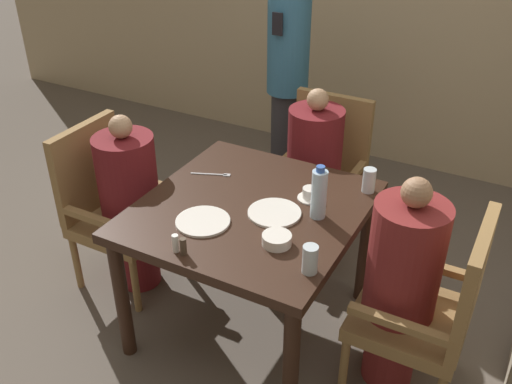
{
  "coord_description": "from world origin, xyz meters",
  "views": [
    {
      "loc": [
        1.1,
        -1.99,
        2.2
      ],
      "look_at": [
        0.0,
        0.05,
        0.79
      ],
      "focal_mm": 40.0,
      "sensor_mm": 36.0,
      "label": 1
    }
  ],
  "objects_px": {
    "standing_host": "(288,76)",
    "teacup_with_saucer": "(310,194)",
    "glass_tall_mid": "(310,259)",
    "diner_in_left_chair": "(131,203)",
    "chair_right_side": "(432,308)",
    "plate_main_right": "(274,213)",
    "chair_far_side": "(322,170)",
    "glass_tall_near": "(369,180)",
    "diner_in_far_chair": "(313,172)",
    "diner_in_right_chair": "(401,285)",
    "plate_main_left": "(203,221)",
    "water_bottle": "(319,194)",
    "chair_left_side": "(111,203)",
    "bowl_small": "(277,240)"
  },
  "relations": [
    {
      "from": "chair_left_side",
      "to": "glass_tall_mid",
      "type": "distance_m",
      "value": 1.41
    },
    {
      "from": "diner_in_right_chair",
      "to": "plate_main_right",
      "type": "xyz_separation_m",
      "value": [
        -0.62,
        -0.01,
        0.19
      ]
    },
    {
      "from": "teacup_with_saucer",
      "to": "glass_tall_mid",
      "type": "relative_size",
      "value": 1.0
    },
    {
      "from": "diner_in_right_chair",
      "to": "standing_host",
      "type": "xyz_separation_m",
      "value": [
        -1.21,
        1.35,
        0.33
      ]
    },
    {
      "from": "diner_in_left_chair",
      "to": "standing_host",
      "type": "relative_size",
      "value": 0.64
    },
    {
      "from": "plate_main_right",
      "to": "chair_right_side",
      "type": "bearing_deg",
      "value": 0.5
    },
    {
      "from": "chair_left_side",
      "to": "chair_right_side",
      "type": "distance_m",
      "value": 1.79
    },
    {
      "from": "diner_in_right_chair",
      "to": "teacup_with_saucer",
      "type": "distance_m",
      "value": 0.6
    },
    {
      "from": "chair_far_side",
      "to": "glass_tall_mid",
      "type": "relative_size",
      "value": 7.64
    },
    {
      "from": "glass_tall_mid",
      "to": "plate_main_right",
      "type": "bearing_deg",
      "value": 135.28
    },
    {
      "from": "plate_main_right",
      "to": "teacup_with_saucer",
      "type": "xyz_separation_m",
      "value": [
        0.09,
        0.2,
        0.02
      ]
    },
    {
      "from": "diner_in_left_chair",
      "to": "diner_in_far_chair",
      "type": "bearing_deg",
      "value": 45.96
    },
    {
      "from": "standing_host",
      "to": "teacup_with_saucer",
      "type": "xyz_separation_m",
      "value": [
        0.68,
        -1.16,
        -0.12
      ]
    },
    {
      "from": "diner_in_right_chair",
      "to": "teacup_with_saucer",
      "type": "xyz_separation_m",
      "value": [
        -0.53,
        0.19,
        0.21
      ]
    },
    {
      "from": "chair_left_side",
      "to": "diner_in_right_chair",
      "type": "bearing_deg",
      "value": 0.0
    },
    {
      "from": "chair_left_side",
      "to": "water_bottle",
      "type": "relative_size",
      "value": 3.59
    },
    {
      "from": "diner_in_right_chair",
      "to": "teacup_with_saucer",
      "type": "height_order",
      "value": "diner_in_right_chair"
    },
    {
      "from": "chair_far_side",
      "to": "plate_main_left",
      "type": "bearing_deg",
      "value": -96.22
    },
    {
      "from": "glass_tall_near",
      "to": "water_bottle",
      "type": "bearing_deg",
      "value": -111.94
    },
    {
      "from": "chair_right_side",
      "to": "plate_main_left",
      "type": "height_order",
      "value": "chair_right_side"
    },
    {
      "from": "chair_left_side",
      "to": "glass_tall_mid",
      "type": "relative_size",
      "value": 7.64
    },
    {
      "from": "diner_in_left_chair",
      "to": "chair_right_side",
      "type": "relative_size",
      "value": 1.12
    },
    {
      "from": "diner_in_left_chair",
      "to": "water_bottle",
      "type": "bearing_deg",
      "value": 3.8
    },
    {
      "from": "diner_in_right_chair",
      "to": "plate_main_right",
      "type": "bearing_deg",
      "value": -179.38
    },
    {
      "from": "diner_in_left_chair",
      "to": "diner_in_far_chair",
      "type": "height_order",
      "value": "diner_in_far_chair"
    },
    {
      "from": "chair_right_side",
      "to": "diner_in_far_chair",
      "type": "bearing_deg",
      "value": 139.1
    },
    {
      "from": "plate_main_left",
      "to": "glass_tall_mid",
      "type": "distance_m",
      "value": 0.58
    },
    {
      "from": "standing_host",
      "to": "plate_main_left",
      "type": "relative_size",
      "value": 6.62
    },
    {
      "from": "diner_in_far_chair",
      "to": "plate_main_right",
      "type": "height_order",
      "value": "diner_in_far_chair"
    },
    {
      "from": "standing_host",
      "to": "plate_main_right",
      "type": "bearing_deg",
      "value": -66.66
    },
    {
      "from": "diner_in_far_chair",
      "to": "glass_tall_near",
      "type": "bearing_deg",
      "value": -40.42
    },
    {
      "from": "water_bottle",
      "to": "diner_in_right_chair",
      "type": "bearing_deg",
      "value": -9.18
    },
    {
      "from": "plate_main_right",
      "to": "teacup_with_saucer",
      "type": "relative_size",
      "value": 2.04
    },
    {
      "from": "chair_far_side",
      "to": "teacup_with_saucer",
      "type": "distance_m",
      "value": 0.81
    },
    {
      "from": "standing_host",
      "to": "plate_main_right",
      "type": "relative_size",
      "value": 6.62
    },
    {
      "from": "chair_left_side",
      "to": "glass_tall_mid",
      "type": "xyz_separation_m",
      "value": [
        1.34,
        -0.32,
        0.31
      ]
    },
    {
      "from": "standing_host",
      "to": "plate_main_right",
      "type": "height_order",
      "value": "standing_host"
    },
    {
      "from": "chair_far_side",
      "to": "glass_tall_near",
      "type": "distance_m",
      "value": 0.75
    },
    {
      "from": "diner_in_left_chair",
      "to": "plate_main_right",
      "type": "relative_size",
      "value": 4.23
    },
    {
      "from": "plate_main_right",
      "to": "bowl_small",
      "type": "distance_m",
      "value": 0.24
    },
    {
      "from": "diner_in_left_chair",
      "to": "diner_in_far_chair",
      "type": "distance_m",
      "value": 1.08
    },
    {
      "from": "diner_in_far_chair",
      "to": "diner_in_right_chair",
      "type": "bearing_deg",
      "value": -45.96
    },
    {
      "from": "chair_left_side",
      "to": "teacup_with_saucer",
      "type": "bearing_deg",
      "value": 9.86
    },
    {
      "from": "water_bottle",
      "to": "chair_right_side",
      "type": "bearing_deg",
      "value": -6.91
    },
    {
      "from": "chair_far_side",
      "to": "chair_right_side",
      "type": "bearing_deg",
      "value": -45.81
    },
    {
      "from": "chair_left_side",
      "to": "glass_tall_mid",
      "type": "bearing_deg",
      "value": -13.32
    },
    {
      "from": "chair_left_side",
      "to": "teacup_with_saucer",
      "type": "height_order",
      "value": "chair_left_side"
    },
    {
      "from": "diner_in_far_chair",
      "to": "plate_main_right",
      "type": "relative_size",
      "value": 4.29
    },
    {
      "from": "diner_in_left_chair",
      "to": "teacup_with_saucer",
      "type": "height_order",
      "value": "diner_in_left_chair"
    },
    {
      "from": "teacup_with_saucer",
      "to": "glass_tall_mid",
      "type": "distance_m",
      "value": 0.56
    }
  ]
}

